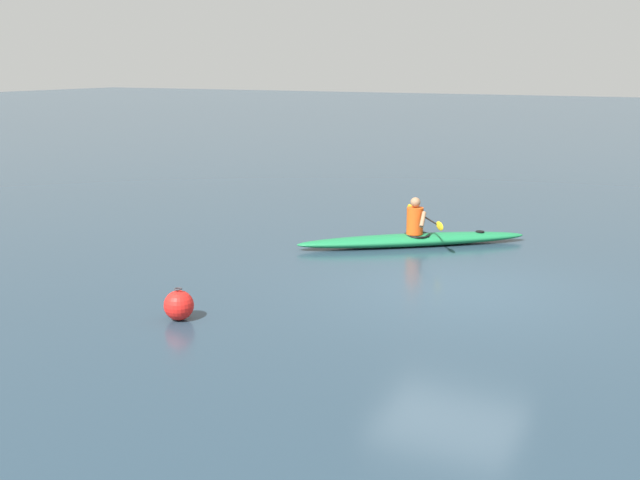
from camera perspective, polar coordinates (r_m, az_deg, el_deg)
name	(u,v)px	position (r m, az deg, el deg)	size (l,w,h in m)	color
ground_plane	(454,290)	(13.19, 9.92, -3.67)	(160.00, 160.00, 0.00)	#233847
kayak	(413,240)	(16.18, 6.94, 0.02)	(4.26, 3.55, 0.25)	#19723F
kayaker	(416,218)	(16.09, 7.15, 1.61)	(1.47, 1.84, 0.78)	#E04C14
mooring_buoy_white_far	(179,305)	(11.64, -10.45, -4.79)	(0.45, 0.45, 0.49)	red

